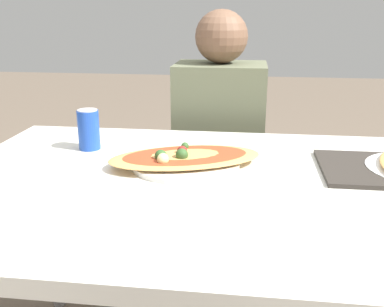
% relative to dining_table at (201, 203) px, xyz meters
% --- Properties ---
extents(dining_table, '(1.36, 0.95, 0.74)m').
position_rel_dining_table_xyz_m(dining_table, '(0.00, 0.00, 0.00)').
color(dining_table, silver).
rests_on(dining_table, ground_plane).
extents(chair_far_seated, '(0.40, 0.40, 0.87)m').
position_rel_dining_table_xyz_m(chair_far_seated, '(0.00, 0.81, -0.19)').
color(chair_far_seated, '#3F2D1E').
rests_on(chair_far_seated, ground_plane).
extents(person_seated, '(0.36, 0.29, 1.16)m').
position_rel_dining_table_xyz_m(person_seated, '(0.00, 0.69, 0.00)').
color(person_seated, '#2D2D38').
rests_on(person_seated, ground_plane).
extents(pizza_main, '(0.47, 0.34, 0.06)m').
position_rel_dining_table_xyz_m(pizza_main, '(-0.06, 0.11, 0.08)').
color(pizza_main, white).
rests_on(pizza_main, dining_table).
extents(soda_can, '(0.07, 0.07, 0.12)m').
position_rel_dining_table_xyz_m(soda_can, '(-0.37, 0.22, 0.13)').
color(soda_can, '#1E47B2').
rests_on(soda_can, dining_table).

